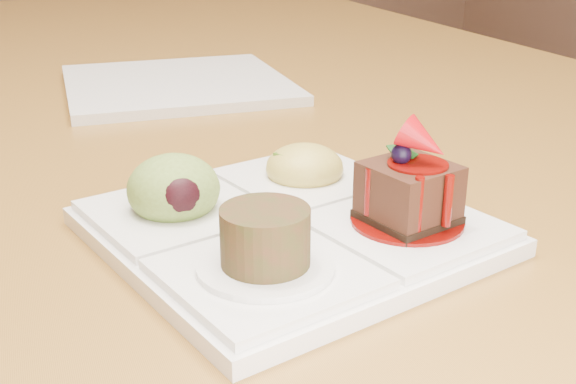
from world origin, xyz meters
name	(u,v)px	position (x,y,z in m)	size (l,w,h in m)	color
dining_table	(222,103)	(0.00, 0.00, 0.68)	(1.00, 1.80, 0.75)	olive
sampler_plate	(283,213)	(-0.13, -0.62, 0.77)	(0.28, 0.28, 0.09)	white
second_plate	(177,84)	(-0.10, -0.16, 0.76)	(0.27, 0.27, 0.01)	white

